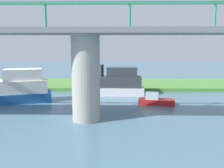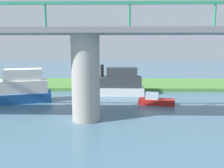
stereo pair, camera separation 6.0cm
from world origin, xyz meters
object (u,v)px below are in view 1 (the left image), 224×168
mooring_post (121,83)px  skiff_small (116,84)px  person_on_bank (83,83)px  houseboat_blue (155,100)px  riverboat_paddlewheel (17,89)px  bridge_pylon (86,78)px

mooring_post → skiff_small: 4.31m
person_on_bank → houseboat_blue: person_on_bank is taller
mooring_post → riverboat_paddlewheel: size_ratio=0.11×
person_on_bank → mooring_post: 6.31m
skiff_small → person_on_bank: bearing=-34.3°
skiff_small → houseboat_blue: size_ratio=1.94×
bridge_pylon → skiff_small: 12.68m
mooring_post → houseboat_blue: mooring_post is taller
bridge_pylon → riverboat_paddlewheel: bridge_pylon is taller
houseboat_blue → person_on_bank: bearing=-42.7°
riverboat_paddlewheel → houseboat_blue: bearing=177.0°
houseboat_blue → mooring_post: bearing=-68.3°
person_on_bank → skiff_small: skiff_small is taller
person_on_bank → mooring_post: size_ratio=1.27×
riverboat_paddlewheel → skiff_small: size_ratio=1.09×
riverboat_paddlewheel → skiff_small: 13.60m
person_on_bank → houseboat_blue: size_ratio=0.31×
bridge_pylon → person_on_bank: 16.24m
bridge_pylon → skiff_small: bridge_pylon is taller
person_on_bank → houseboat_blue: (-10.25, 9.45, -0.69)m
bridge_pylon → houseboat_blue: 10.61m
person_on_bank → riverboat_paddlewheel: size_ratio=0.15×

